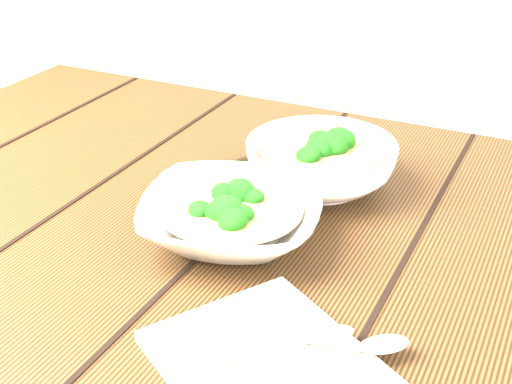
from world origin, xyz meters
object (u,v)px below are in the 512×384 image
(trivet, at_px, (259,175))
(table, at_px, (246,315))
(soup_bowl_back, at_px, (321,163))
(napkin, at_px, (269,366))
(soup_bowl_front, at_px, (231,217))

(trivet, bearing_deg, table, -71.47)
(soup_bowl_back, bearing_deg, napkin, -75.65)
(table, xyz_separation_m, trivet, (-0.04, 0.11, 0.13))
(soup_bowl_front, height_order, soup_bowl_back, soup_bowl_back)
(table, relative_size, soup_bowl_front, 4.83)
(soup_bowl_back, distance_m, napkin, 0.35)
(trivet, height_order, napkin, trivet)
(table, relative_size, trivet, 12.54)
(soup_bowl_front, relative_size, soup_bowl_back, 1.18)
(trivet, relative_size, napkin, 0.49)
(soup_bowl_back, bearing_deg, trivet, -159.70)
(table, height_order, soup_bowl_back, soup_bowl_back)
(soup_bowl_back, bearing_deg, table, -104.09)
(table, relative_size, napkin, 6.17)
(table, xyz_separation_m, soup_bowl_back, (0.04, 0.14, 0.15))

